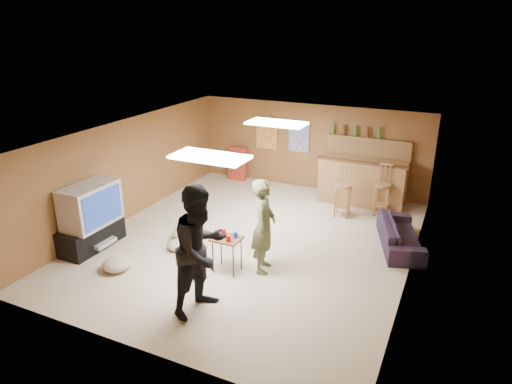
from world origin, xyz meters
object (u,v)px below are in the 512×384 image
at_px(person_olive, 264,226).
at_px(bar_counter, 362,182).
at_px(tray_table, 227,255).
at_px(sofa, 400,235).
at_px(tv_body, 90,205).
at_px(person_black, 201,250).

bearing_deg(person_olive, bar_counter, -26.72).
relative_size(bar_counter, person_olive, 1.18).
relative_size(person_olive, tray_table, 2.62).
distance_m(bar_counter, sofa, 2.27).
bearing_deg(person_olive, tv_body, 86.71).
xyz_separation_m(person_olive, tray_table, (-0.55, -0.32, -0.53)).
distance_m(person_olive, sofa, 2.87).
height_order(tv_body, tray_table, tv_body).
height_order(bar_counter, person_olive, person_olive).
bearing_deg(bar_counter, tv_body, -133.00).
bearing_deg(sofa, tray_table, 113.01).
distance_m(person_black, sofa, 4.22).
xyz_separation_m(bar_counter, tray_table, (-1.41, -4.14, -0.23)).
bearing_deg(person_olive, sofa, -61.08).
relative_size(bar_counter, sofa, 1.14).
bearing_deg(tv_body, person_black, -15.71).
distance_m(sofa, tray_table, 3.44).
bearing_deg(bar_counter, person_olive, -102.63).
height_order(person_black, tray_table, person_black).
height_order(bar_counter, person_black, person_black).
distance_m(bar_counter, person_olive, 3.93).
height_order(person_olive, person_black, person_black).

